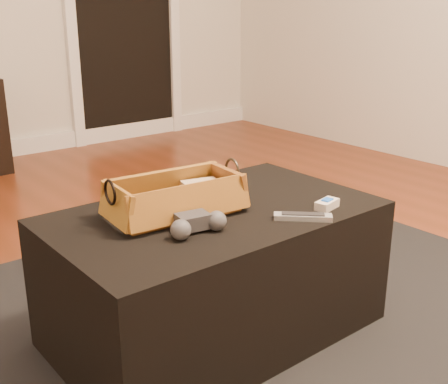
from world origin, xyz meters
TOP-DOWN VIEW (x-y plane):
  - floor at (0.00, 0.00)m, footprint 5.00×5.50m
  - doorway_opening at (1.30, 2.73)m, footprint 0.82×0.02m
  - door_jamb_left at (0.85, 2.72)m, footprint 0.08×0.05m
  - door_jamb_right at (1.75, 2.72)m, footprint 0.08×0.05m
  - area_rug at (0.05, -0.04)m, footprint 2.60×2.00m
  - ottoman at (0.05, 0.01)m, footprint 1.00×0.60m
  - tv_remote at (-0.09, 0.04)m, footprint 0.22×0.05m
  - cloth_bundle at (0.04, 0.08)m, footprint 0.13×0.10m
  - wicker_basket at (-0.07, 0.05)m, footprint 0.43×0.25m
  - game_controller at (-0.10, -0.10)m, footprint 0.18×0.10m
  - silver_remote at (0.20, -0.21)m, footprint 0.15×0.15m
  - cream_gadget at (0.33, -0.20)m, footprint 0.09×0.06m

SIDE VIEW (x-z plane):
  - floor at x=0.00m, z-range -0.01..0.00m
  - area_rug at x=0.05m, z-range 0.00..0.01m
  - ottoman at x=0.05m, z-range 0.01..0.43m
  - silver_remote at x=0.20m, z-range 0.43..0.45m
  - cream_gadget at x=0.33m, z-range 0.43..0.46m
  - tv_remote at x=-0.09m, z-range 0.45..0.47m
  - game_controller at x=-0.10m, z-range 0.43..0.49m
  - cloth_bundle at x=0.04m, z-range 0.45..0.51m
  - wicker_basket at x=-0.07m, z-range 0.41..0.55m
  - doorway_opening at x=1.30m, z-range 0.02..2.02m
  - door_jamb_left at x=0.85m, z-range 0.00..2.04m
  - door_jamb_right at x=1.75m, z-range 0.00..2.04m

